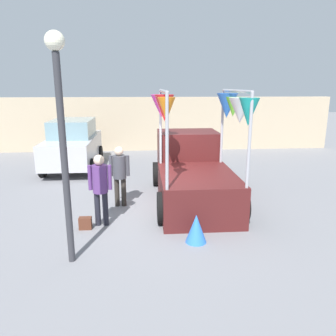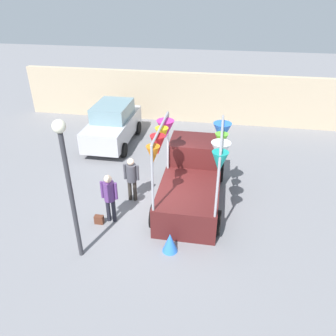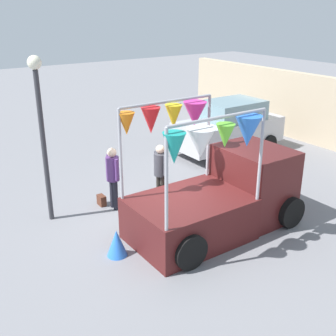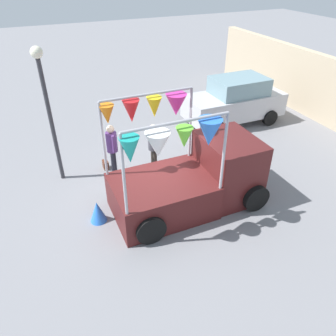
{
  "view_description": "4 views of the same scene",
  "coord_description": "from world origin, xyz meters",
  "views": [
    {
      "loc": [
        -0.38,
        -8.02,
        3.17
      ],
      "look_at": [
        0.21,
        -0.41,
        1.23
      ],
      "focal_mm": 35.0,
      "sensor_mm": 36.0,
      "label": 1
    },
    {
      "loc": [
        1.8,
        -8.68,
        6.64
      ],
      "look_at": [
        0.27,
        0.16,
        1.53
      ],
      "focal_mm": 35.0,
      "sensor_mm": 36.0,
      "label": 2
    },
    {
      "loc": [
        7.69,
        -5.37,
        5.01
      ],
      "look_at": [
        0.1,
        -0.13,
        1.45
      ],
      "focal_mm": 45.0,
      "sensor_mm": 36.0,
      "label": 3
    },
    {
      "loc": [
        7.39,
        -2.78,
        5.91
      ],
      "look_at": [
        0.77,
        0.11,
        1.2
      ],
      "focal_mm": 35.0,
      "sensor_mm": 36.0,
      "label": 4
    }
  ],
  "objects": [
    {
      "name": "person_vendor",
      "position": [
        -1.01,
        0.39,
        0.98
      ],
      "size": [
        0.53,
        0.34,
        1.62
      ],
      "color": "#2D2823",
      "rests_on": "ground"
    },
    {
      "name": "ground_plane",
      "position": [
        0.0,
        0.0,
        0.0
      ],
      "size": [
        60.0,
        60.0,
        0.0
      ],
      "primitive_type": "plane",
      "color": "slate"
    },
    {
      "name": "person_customer",
      "position": [
        -1.37,
        -0.84,
        1.01
      ],
      "size": [
        0.53,
        0.34,
        1.68
      ],
      "color": "black",
      "rests_on": "ground"
    },
    {
      "name": "vendor_truck",
      "position": [
        0.99,
        0.84,
        0.92
      ],
      "size": [
        2.5,
        4.08,
        3.07
      ],
      "color": "#4C1919",
      "rests_on": "ground"
    },
    {
      "name": "street_lamp",
      "position": [
        -1.74,
        -2.42,
        2.61
      ],
      "size": [
        0.32,
        0.32,
        4.01
      ],
      "color": "#333338",
      "rests_on": "ground"
    },
    {
      "name": "folded_kite_bundle_azure",
      "position": [
        0.68,
        -1.86,
        0.3
      ],
      "size": [
        0.62,
        0.62,
        0.6
      ],
      "primitive_type": "cone",
      "rotation": [
        0.0,
        0.0,
        0.69
      ],
      "color": "blue",
      "rests_on": "ground"
    },
    {
      "name": "handbag",
      "position": [
        -1.72,
        -1.04,
        0.14
      ],
      "size": [
        0.28,
        0.16,
        0.28
      ],
      "primitive_type": "cube",
      "color": "#592D1E",
      "rests_on": "ground"
    },
    {
      "name": "parked_car",
      "position": [
        -3.1,
        4.76,
        0.94
      ],
      "size": [
        1.88,
        4.0,
        1.88
      ],
      "color": "#B7B7BC",
      "rests_on": "ground"
    }
  ]
}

